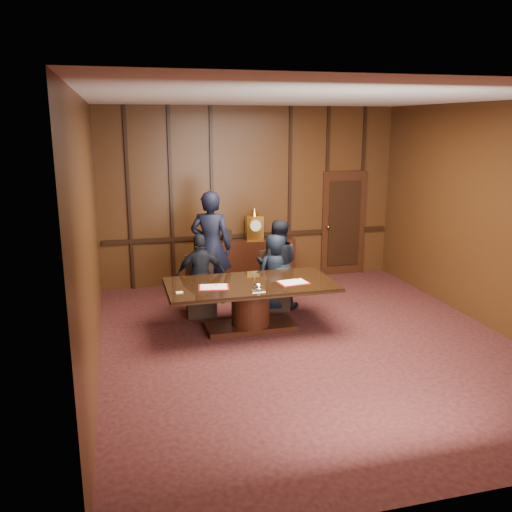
% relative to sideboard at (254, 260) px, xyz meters
% --- Properties ---
extents(room, '(7.00, 7.04, 3.50)m').
position_rel_sideboard_xyz_m(room, '(0.07, -3.12, 1.24)').
color(room, black).
rests_on(room, ground).
extents(sideboard, '(1.60, 0.45, 1.54)m').
position_rel_sideboard_xyz_m(sideboard, '(0.00, 0.00, 0.00)').
color(sideboard, black).
rests_on(sideboard, ground).
extents(conference_table, '(2.62, 1.32, 0.76)m').
position_rel_sideboard_xyz_m(conference_table, '(-0.70, -2.45, 0.02)').
color(conference_table, black).
rests_on(conference_table, ground).
extents(folder_left, '(0.50, 0.40, 0.02)m').
position_rel_sideboard_xyz_m(folder_left, '(-1.30, -2.56, 0.28)').
color(folder_left, maroon).
rests_on(folder_left, conference_table).
extents(folder_right, '(0.50, 0.39, 0.02)m').
position_rel_sideboard_xyz_m(folder_right, '(-0.06, -2.63, 0.28)').
color(folder_right, maroon).
rests_on(folder_right, conference_table).
extents(inkstand, '(0.20, 0.14, 0.12)m').
position_rel_sideboard_xyz_m(inkstand, '(-0.70, -2.90, 0.33)').
color(inkstand, white).
rests_on(inkstand, conference_table).
extents(notepad, '(0.10, 0.08, 0.01)m').
position_rel_sideboard_xyz_m(notepad, '(-1.83, -2.69, 0.28)').
color(notepad, '#FFED7C').
rests_on(notepad, conference_table).
extents(chair_left, '(0.51, 0.51, 0.99)m').
position_rel_sideboard_xyz_m(chair_left, '(-1.35, -1.57, -0.19)').
color(chair_left, black).
rests_on(chair_left, ground).
extents(chair_right, '(0.55, 0.55, 0.99)m').
position_rel_sideboard_xyz_m(chair_right, '(-0.04, -1.57, -0.19)').
color(chair_right, black).
rests_on(chair_right, ground).
extents(signatory_left, '(0.83, 0.36, 1.41)m').
position_rel_sideboard_xyz_m(signatory_left, '(-1.35, -1.65, 0.22)').
color(signatory_left, black).
rests_on(signatory_left, ground).
extents(signatory_right, '(0.73, 0.55, 1.35)m').
position_rel_sideboard_xyz_m(signatory_right, '(-0.05, -1.65, 0.19)').
color(signatory_right, black).
rests_on(signatory_right, ground).
extents(witness_left, '(0.87, 0.74, 2.03)m').
position_rel_sideboard_xyz_m(witness_left, '(-1.05, -0.94, 0.53)').
color(witness_left, black).
rests_on(witness_left, ground).
extents(witness_right, '(0.91, 0.80, 1.56)m').
position_rel_sideboard_xyz_m(witness_right, '(0.02, -1.54, 0.30)').
color(witness_right, black).
rests_on(witness_right, ground).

